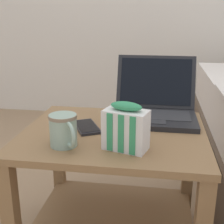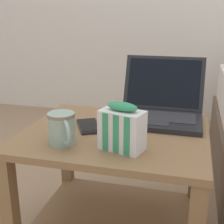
{
  "view_description": "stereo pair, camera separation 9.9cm",
  "coord_description": "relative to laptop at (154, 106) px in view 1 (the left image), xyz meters",
  "views": [
    {
      "loc": [
        0.14,
        -0.97,
        0.85
      ],
      "look_at": [
        0.0,
        -0.04,
        0.55
      ],
      "focal_mm": 50.0,
      "sensor_mm": 36.0,
      "label": 1
    },
    {
      "loc": [
        0.24,
        -0.95,
        0.85
      ],
      "look_at": [
        0.0,
        -0.04,
        0.55
      ],
      "focal_mm": 50.0,
      "sensor_mm": 36.0,
      "label": 2
    }
  ],
  "objects": [
    {
      "name": "bedside_table",
      "position": [
        -0.13,
        -0.17,
        -0.21
      ],
      "size": [
        0.61,
        0.51,
        0.47
      ],
      "color": "olive",
      "rests_on": "ground_plane"
    },
    {
      "name": "laptop",
      "position": [
        0.0,
        0.0,
        0.0
      ],
      "size": [
        0.31,
        0.3,
        0.22
      ],
      "color": "black",
      "rests_on": "bedside_table"
    },
    {
      "name": "mug_front_left",
      "position": [
        -0.26,
        -0.31,
        0.01
      ],
      "size": [
        0.1,
        0.11,
        0.1
      ],
      "color": "#8CA593",
      "rests_on": "bedside_table"
    },
    {
      "name": "snack_bag",
      "position": [
        -0.07,
        -0.31,
        0.02
      ],
      "size": [
        0.14,
        0.1,
        0.14
      ],
      "color": "silver",
      "rests_on": "bedside_table"
    },
    {
      "name": "cell_phone",
      "position": [
        -0.23,
        -0.16,
        -0.04
      ],
      "size": [
        0.13,
        0.16,
        0.01
      ],
      "color": "black",
      "rests_on": "bedside_table"
    }
  ]
}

